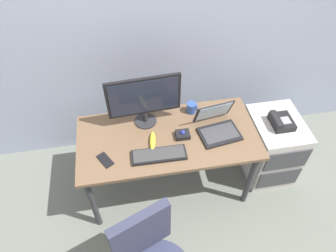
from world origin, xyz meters
TOP-DOWN VIEW (x-y plane):
  - ground_plane at (0.00, 0.00)m, footprint 8.00×8.00m
  - back_wall at (0.00, 0.69)m, footprint 6.00×0.10m
  - desk at (0.00, 0.00)m, footprint 1.42×0.68m
  - file_cabinet at (0.97, 0.03)m, footprint 0.42×0.53m
  - desk_phone at (0.96, 0.01)m, footprint 0.17×0.20m
  - monitor_main at (-0.15, 0.19)m, footprint 0.57×0.18m
  - keyboard at (-0.10, -0.18)m, footprint 0.41×0.14m
  - laptop at (0.40, -0.00)m, footprint 0.35×0.34m
  - trackball_mouse at (0.11, -0.02)m, footprint 0.11×0.09m
  - coffee_mug at (0.24, 0.24)m, footprint 0.09×0.08m
  - cell_phone at (-0.50, -0.15)m, footprint 0.13×0.16m
  - banana at (-0.13, -0.04)m, footprint 0.07×0.19m

SIDE VIEW (x-z plane):
  - ground_plane at x=0.00m, z-range 0.00..0.00m
  - file_cabinet at x=0.97m, z-range 0.00..0.65m
  - desk at x=0.00m, z-range 0.27..0.97m
  - desk_phone at x=0.96m, z-range 0.64..0.73m
  - cell_phone at x=-0.50m, z-range 0.70..0.71m
  - keyboard at x=-0.10m, z-range 0.70..0.73m
  - banana at x=-0.13m, z-range 0.70..0.74m
  - trackball_mouse at x=0.11m, z-range 0.69..0.76m
  - coffee_mug at x=0.24m, z-range 0.70..0.79m
  - laptop at x=0.40m, z-range 0.64..0.87m
  - monitor_main at x=-0.15m, z-range 0.73..1.18m
  - back_wall at x=0.00m, z-range 0.00..2.80m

